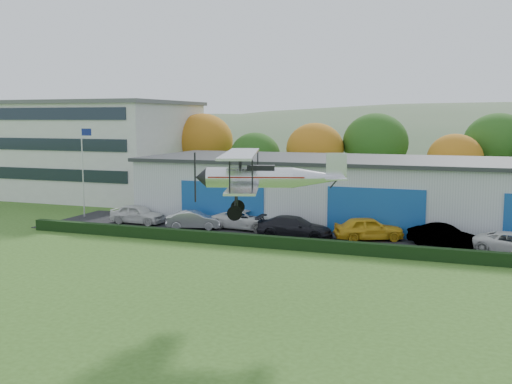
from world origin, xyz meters
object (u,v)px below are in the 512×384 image
(car_1, at_px, (194,220))
(biplane, at_px, (263,175))
(car_2, at_px, (246,220))
(office_block, at_px, (94,149))
(car_0, at_px, (138,214))
(car_4, at_px, (369,228))
(flagpole, at_px, (84,163))
(car_5, at_px, (443,236))
(hangar, at_px, (386,191))
(car_3, at_px, (295,227))

(car_1, bearing_deg, biplane, -162.27)
(car_1, bearing_deg, car_2, -89.48)
(office_block, xyz_separation_m, car_0, (14.02, -14.15, -4.39))
(car_2, distance_m, car_4, 9.58)
(flagpole, height_order, car_2, flagpole)
(flagpole, relative_size, car_0, 1.75)
(car_5, bearing_deg, flagpole, 109.42)
(hangar, relative_size, car_4, 8.39)
(car_2, bearing_deg, car_3, -109.01)
(car_5, bearing_deg, car_3, 117.30)
(hangar, relative_size, car_1, 9.61)
(hangar, xyz_separation_m, office_block, (-33.00, 7.02, 2.56))
(car_5, distance_m, biplane, 18.14)
(flagpole, height_order, car_5, flagpole)
(car_1, xyz_separation_m, car_3, (8.33, -0.84, 0.09))
(car_1, distance_m, car_2, 4.03)
(car_5, xyz_separation_m, biplane, (-7.25, -15.77, 5.26))
(car_5, relative_size, biplane, 0.58)
(car_3, bearing_deg, car_1, 82.02)
(car_4, bearing_deg, car_1, 67.21)
(flagpole, relative_size, car_4, 1.65)
(car_1, distance_m, car_4, 13.39)
(car_2, relative_size, car_5, 1.19)
(car_0, height_order, car_5, car_0)
(flagpole, distance_m, biplane, 28.41)
(car_2, height_order, car_3, car_3)
(biplane, bearing_deg, hangar, 66.61)
(flagpole, bearing_deg, car_1, -8.51)
(car_0, xyz_separation_m, car_3, (13.68, -1.37, 0.01))
(car_1, height_order, car_2, car_2)
(hangar, bearing_deg, car_2, -146.76)
(car_1, xyz_separation_m, car_2, (3.84, 1.24, 0.04))
(flagpole, height_order, car_0, flagpole)
(hangar, height_order, biplane, biplane)
(hangar, height_order, flagpole, flagpole)
(hangar, height_order, car_4, hangar)
(flagpole, relative_size, car_5, 1.79)
(flagpole, xyz_separation_m, car_4, (24.63, -1.27, -3.91))
(car_2, bearing_deg, car_5, -89.24)
(car_4, bearing_deg, flagpole, 62.49)
(car_1, height_order, car_4, car_4)
(car_2, relative_size, car_3, 0.98)
(flagpole, distance_m, car_5, 29.93)
(office_block, bearing_deg, car_0, -45.28)
(office_block, bearing_deg, biplane, -45.02)
(car_2, height_order, car_5, car_2)
(car_0, bearing_deg, car_1, -93.88)
(car_3, bearing_deg, flagpole, 80.42)
(car_2, bearing_deg, car_0, 100.20)
(hangar, xyz_separation_m, flagpole, (-24.88, -5.98, 2.13))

